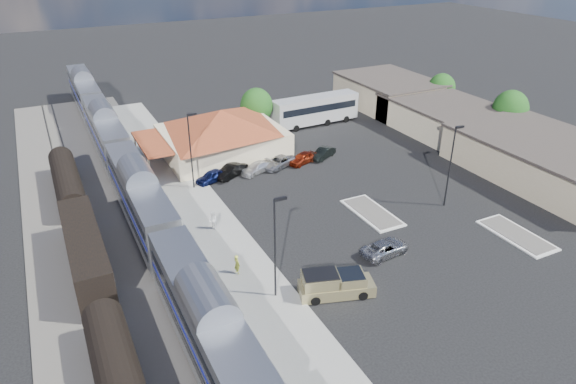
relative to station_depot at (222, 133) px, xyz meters
name	(u,v)px	position (x,y,z in m)	size (l,w,h in m)	color
ground	(350,231)	(4.56, -24.00, -3.13)	(280.00, 280.00, 0.00)	black
railbed	(118,243)	(-16.44, -16.00, -3.07)	(16.00, 100.00, 0.12)	#4C4944
platform	(215,230)	(-7.44, -18.00, -3.04)	(5.50, 92.00, 0.18)	gray
passenger_train	(141,201)	(-13.44, -13.91, -0.26)	(3.00, 104.00, 5.55)	silver
freight_cars	(86,253)	(-19.44, -19.70, -1.21)	(2.80, 46.00, 4.00)	black
station_depot	(222,133)	(0.00, 0.00, 0.00)	(18.35, 12.24, 6.20)	beige
buildings_east	(464,124)	(32.56, -9.72, -0.86)	(14.40, 51.40, 4.80)	#C6B28C
traffic_island_south	(372,213)	(8.56, -22.00, -3.03)	(3.30, 7.50, 0.21)	silver
traffic_island_north	(517,235)	(18.56, -32.00, -3.03)	(3.30, 7.50, 0.21)	silver
lamp_plat_s	(276,241)	(-6.34, -30.00, 2.21)	(1.08, 0.25, 9.00)	black
lamp_plat_n	(191,145)	(-6.34, -8.00, 2.21)	(1.08, 0.25, 9.00)	black
lamp_lot	(452,160)	(16.66, -24.00, 2.21)	(1.08, 0.25, 9.00)	black
tree_east_b	(510,109)	(38.56, -12.00, 1.09)	(4.94, 4.94, 6.96)	#382314
tree_east_c	(441,88)	(38.56, 2.00, 0.63)	(4.41, 4.41, 6.21)	#382314
tree_depot	(256,106)	(7.56, 6.00, 0.89)	(4.71, 4.71, 6.63)	#382314
pickup_truck	(337,284)	(-1.87, -31.89, -2.14)	(6.46, 3.90, 2.10)	tan
suv	(385,248)	(5.17, -28.88, -2.46)	(2.23, 4.84, 1.35)	#9B9DA3
coach_bus	(315,109)	(16.86, 5.14, -0.60)	(13.79, 3.43, 4.40)	silver
person_a	(237,264)	(-8.08, -25.79, -2.04)	(0.66, 0.43, 1.81)	#C5CB3F
person_b	(213,221)	(-7.51, -17.89, -2.01)	(0.92, 0.72, 1.89)	white
parked_car_a	(212,176)	(-3.94, -7.15, -2.43)	(1.66, 4.13, 1.41)	#0D1545
parked_car_b	(231,171)	(-1.45, -6.85, -2.37)	(1.60, 4.59, 1.51)	black
parked_car_c	(256,168)	(1.75, -7.15, -2.49)	(1.78, 4.39, 1.27)	silver
parked_car_d	(279,162)	(4.95, -6.85, -2.45)	(2.27, 4.92, 1.37)	gray
parked_car_e	(302,158)	(8.15, -7.15, -2.41)	(1.71, 4.26, 1.45)	maroon
parked_car_f	(323,153)	(11.35, -6.85, -2.45)	(1.44, 4.13, 1.36)	black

